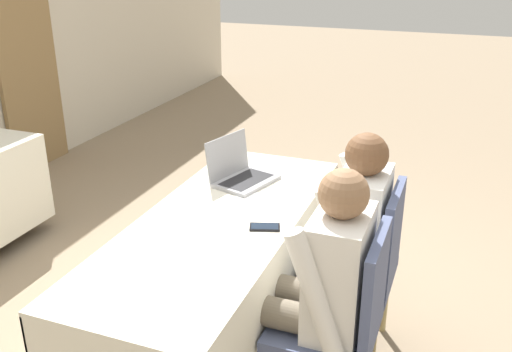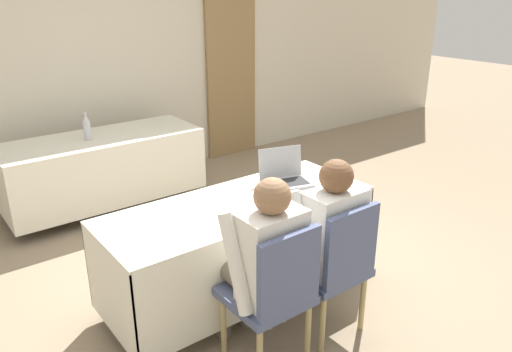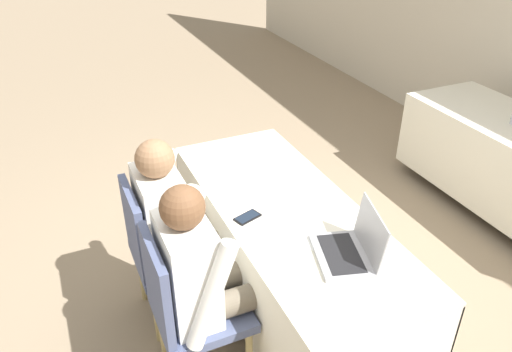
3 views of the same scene
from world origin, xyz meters
name	(u,v)px [view 2 (image 2 of 3)]	position (x,y,z in m)	size (l,w,h in m)	color
ground_plane	(240,295)	(0.00, 0.00, 0.00)	(24.00, 24.00, 0.00)	gray
wall_back	(84,60)	(0.00, 2.72, 1.35)	(12.00, 0.06, 2.70)	beige
curtain_panel	(231,50)	(1.78, 2.66, 1.33)	(0.70, 0.04, 2.65)	olive
conference_table_near	(239,227)	(0.00, 0.00, 0.55)	(1.86, 0.72, 0.73)	silver
conference_table_far	(102,155)	(-0.17, 2.03, 0.55)	(1.86, 0.72, 0.73)	silver
laptop	(285,177)	(0.47, 0.08, 0.77)	(0.40, 0.35, 0.24)	#99999E
cell_phone	(259,215)	(-0.01, -0.24, 0.73)	(0.11, 0.15, 0.01)	black
paper_beside_laptop	(162,242)	(-0.65, -0.17, 0.73)	(0.21, 0.30, 0.00)	white
paper_centre_table	(235,199)	(0.02, 0.07, 0.73)	(0.32, 0.36, 0.00)	white
paper_left_edge	(276,200)	(0.22, -0.11, 0.73)	(0.31, 0.36, 0.00)	white
water_bottle	(87,128)	(-0.29, 1.99, 0.84)	(0.07, 0.07, 0.26)	#B7B7C1
chair_near_left	(274,291)	(-0.23, -0.67, 0.49)	(0.44, 0.44, 0.90)	tan
chair_near_right	(334,264)	(0.23, -0.67, 0.49)	(0.44, 0.44, 0.90)	tan
person_checkered_shirt	(263,258)	(-0.23, -0.56, 0.65)	(0.50, 0.52, 1.16)	#665B4C
person_white_shirt	(323,234)	(0.23, -0.56, 0.65)	(0.50, 0.52, 1.16)	#665B4C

